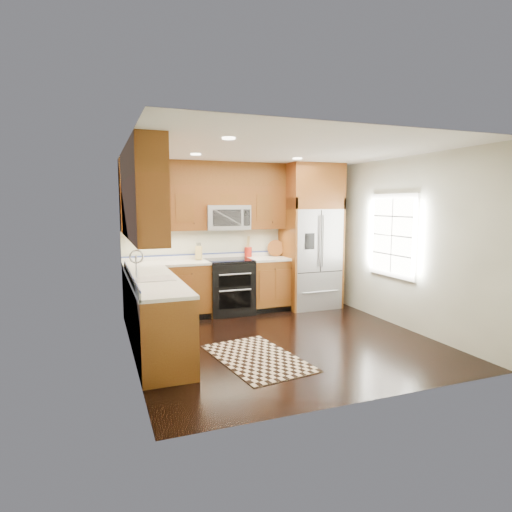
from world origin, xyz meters
name	(u,v)px	position (x,y,z in m)	size (l,w,h in m)	color
ground	(282,340)	(0.00, 0.00, 0.00)	(4.00, 4.00, 0.00)	black
wall_back	(237,237)	(0.00, 2.00, 1.30)	(4.00, 0.02, 2.60)	silver
wall_left	(130,254)	(-2.00, 0.00, 1.30)	(0.02, 4.00, 2.60)	silver
wall_right	(402,243)	(2.00, 0.00, 1.30)	(0.02, 4.00, 2.60)	silver
window	(393,236)	(1.98, 0.20, 1.40)	(0.04, 1.10, 1.30)	white
base_cabinets	(181,302)	(-1.23, 0.90, 0.45)	(2.85, 3.00, 0.90)	brown
countertop	(189,269)	(-1.09, 1.01, 0.92)	(2.86, 3.01, 0.04)	silver
upper_cabinets	(182,195)	(-1.15, 1.09, 2.02)	(2.85, 3.00, 1.15)	brown
range	(229,287)	(-0.25, 1.67, 0.47)	(0.76, 0.67, 0.95)	black
microwave	(227,217)	(-0.25, 1.80, 1.66)	(0.76, 0.40, 0.42)	#B2B2B7
refrigerator	(311,236)	(1.30, 1.63, 1.30)	(0.98, 0.75, 2.60)	#B2B2B7
sink_faucet	(151,275)	(-1.73, 0.23, 0.99)	(0.54, 0.44, 0.37)	#B2B2B7
rug	(257,358)	(-0.58, -0.55, 0.01)	(0.89, 1.49, 0.01)	black
knife_block	(199,253)	(-0.74, 1.84, 1.06)	(0.15, 0.17, 0.29)	#A48E50
utensil_crock	(248,250)	(0.19, 1.93, 1.07)	(0.16, 0.16, 0.37)	#A11E13
cutting_board	(276,256)	(0.70, 1.85, 0.95)	(0.30, 0.30, 0.02)	brown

